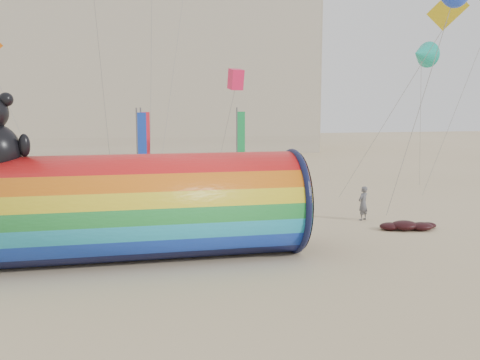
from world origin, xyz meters
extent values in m
plane|color=#CCB58C|center=(0.00, 0.00, 0.00)|extent=(160.00, 160.00, 0.00)
cube|color=#B7AD99|center=(-12.00, 46.00, 10.00)|extent=(60.00, 15.00, 20.00)
cube|color=#28303D|center=(-12.00, 38.44, 10.50)|extent=(59.50, 0.12, 17.00)
cylinder|color=red|center=(-4.14, -0.47, 1.84)|extent=(12.62, 3.68, 3.68)
torus|color=#0F1438|center=(2.04, -0.47, 1.84)|extent=(0.25, 3.86, 3.86)
cylinder|color=black|center=(2.19, -0.47, 1.84)|extent=(0.06, 3.65, 3.65)
sphere|color=black|center=(-7.63, -0.47, 5.52)|extent=(0.46, 0.46, 0.46)
ellipsoid|color=black|center=(-7.14, -0.57, 4.05)|extent=(0.38, 0.38, 0.76)
imported|color=#56575D|center=(6.89, 3.75, 0.80)|extent=(0.70, 0.63, 1.60)
ellipsoid|color=#3A0A0D|center=(7.77, 1.49, 0.20)|extent=(1.17, 0.99, 0.41)
ellipsoid|color=#3A0A0D|center=(8.47, 1.29, 0.17)|extent=(0.99, 0.84, 0.34)
ellipsoid|color=#3A0A0D|center=(7.17, 1.64, 0.16)|extent=(0.91, 0.77, 0.32)
ellipsoid|color=#3A0A0D|center=(8.07, 1.89, 0.14)|extent=(0.78, 0.66, 0.27)
ellipsoid|color=#3A0A0D|center=(8.97, 1.59, 0.13)|extent=(0.73, 0.62, 0.25)
cylinder|color=#59595E|center=(-3.11, 15.37, 2.60)|extent=(0.10, 0.10, 5.20)
cube|color=#183CB4|center=(-2.80, 15.37, 2.65)|extent=(0.56, 0.06, 4.50)
cylinder|color=#59595E|center=(-2.78, 17.39, 2.60)|extent=(0.10, 0.10, 5.20)
cube|color=red|center=(-2.47, 17.39, 2.65)|extent=(0.56, 0.06, 4.50)
cylinder|color=#59595E|center=(4.03, 18.56, 2.60)|extent=(0.10, 0.10, 5.20)
cube|color=#169445|center=(4.34, 18.56, 2.65)|extent=(0.56, 0.06, 4.50)
cube|color=#F91B52|center=(1.78, 8.33, 6.67)|extent=(0.64, 0.64, 1.03)
cone|color=#16B59C|center=(12.47, 8.61, 8.19)|extent=(1.46, 1.46, 1.31)
cube|color=yellow|center=(10.37, 3.10, 9.57)|extent=(1.06, 0.06, 1.49)
camera|label=1|loc=(-4.02, -19.01, 5.34)|focal=40.00mm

